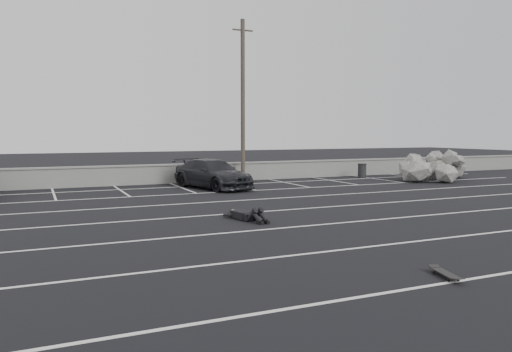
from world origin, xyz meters
name	(u,v)px	position (x,y,z in m)	size (l,w,h in m)	color
ground	(346,223)	(0.00, 0.00, 0.00)	(120.00, 120.00, 0.00)	black
seawall	(204,172)	(0.00, 14.00, 0.55)	(50.00, 0.45, 1.06)	gray
stall_lines	(280,204)	(-0.08, 4.41, 0.00)	(36.00, 20.05, 0.01)	silver
car_right	(213,174)	(-0.61, 10.77, 0.72)	(2.03, 4.99, 1.45)	black
utility_pole	(243,100)	(2.04, 13.20, 4.57)	(1.20, 0.24, 9.03)	#4C4238
trash_bin	(362,170)	(9.79, 12.61, 0.44)	(0.62, 0.62, 0.87)	#252527
riprap_pile	(429,171)	(12.23, 9.46, 0.58)	(5.67, 4.08, 1.43)	gray
person	(242,211)	(-2.71, 1.94, 0.24)	(1.43, 2.57, 0.48)	black
skateboard	(446,274)	(-1.63, -5.73, 0.08)	(0.41, 0.84, 0.10)	black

